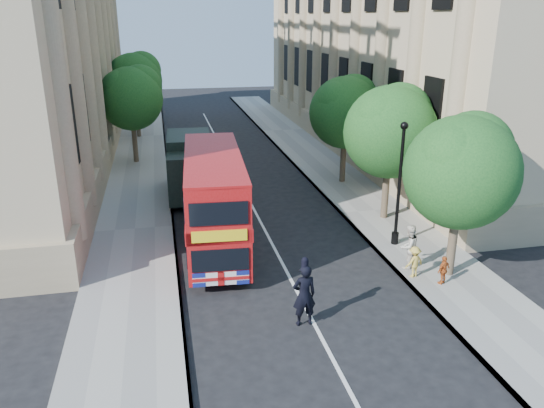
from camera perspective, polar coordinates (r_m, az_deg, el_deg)
ground at (r=16.41m, az=5.50°, el=-14.41°), size 120.00×120.00×0.00m
pavement_right at (r=26.64m, az=10.95°, el=-0.76°), size 3.50×80.00×0.12m
pavement_left at (r=24.70m, az=-14.52°, el=-2.69°), size 3.50×80.00×0.12m
building_right at (r=41.13m, az=14.90°, el=18.74°), size 12.00×38.00×18.00m
tree_right_near at (r=19.54m, az=19.80°, el=3.87°), size 4.00×4.00×6.08m
tree_right_mid at (r=24.65m, az=12.67°, el=8.09°), size 4.20×4.20×6.37m
tree_right_far at (r=30.14m, az=7.94°, el=10.14°), size 4.00×4.00×6.15m
tree_left_far at (r=35.32m, az=-14.89°, el=11.26°), size 4.00×4.00×6.30m
tree_left_back at (r=43.22m, az=-14.54°, el=13.05°), size 4.20×4.20×6.65m
lamp_post at (r=22.12m, az=13.50°, el=1.53°), size 0.32×0.32×5.16m
double_decker_bus at (r=21.69m, az=-6.22°, el=0.60°), size 2.78×8.54×3.88m
box_van at (r=28.45m, az=-8.78°, el=3.85°), size 2.52×5.68×3.19m
police_constable at (r=16.61m, az=3.48°, el=-9.75°), size 0.77×0.53×2.05m
woman_pedestrian at (r=20.62m, az=14.51°, el=-4.46°), size 1.01×0.90×1.71m
child_a at (r=19.88m, az=17.97°, el=-6.77°), size 0.68×0.50×1.07m
child_b at (r=20.08m, az=15.06°, el=-6.02°), size 0.85×0.62×1.18m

